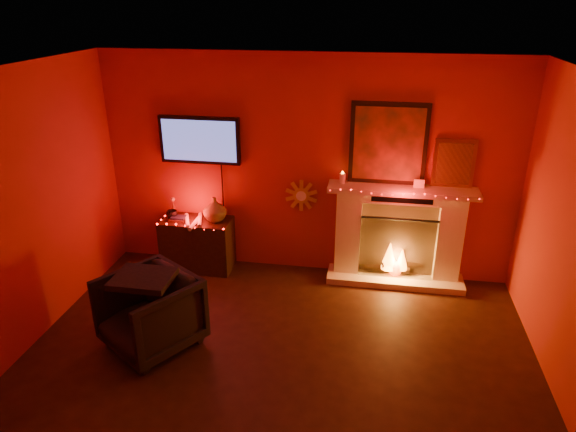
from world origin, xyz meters
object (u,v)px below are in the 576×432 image
(sunburst_clock, at_px, (301,196))
(console_table, at_px, (199,240))
(fireplace, at_px, (398,226))
(armchair, at_px, (150,312))
(tv, at_px, (200,140))

(sunburst_clock, bearing_deg, console_table, -170.38)
(fireplace, distance_m, armchair, 3.02)
(console_table, bearing_deg, armchair, -88.22)
(sunburst_clock, xyz_separation_m, armchair, (-1.24, -1.85, -0.62))
(tv, height_order, armchair, tv)
(fireplace, distance_m, tv, 2.61)
(fireplace, height_order, console_table, fireplace)
(fireplace, distance_m, sunburst_clock, 1.23)
(tv, height_order, sunburst_clock, tv)
(armchair, bearing_deg, fireplace, 69.68)
(sunburst_clock, bearing_deg, armchair, -123.79)
(armchair, bearing_deg, sunburst_clock, 89.98)
(fireplace, relative_size, console_table, 2.24)
(sunburst_clock, xyz_separation_m, console_table, (-1.29, -0.22, -0.61))
(sunburst_clock, bearing_deg, fireplace, -4.37)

